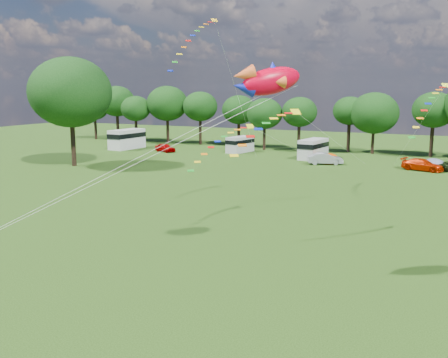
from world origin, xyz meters
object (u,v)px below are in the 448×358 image
at_px(campervan_c, 313,148).
at_px(car_c, 422,165).
at_px(tent_greyblue, 433,169).
at_px(campervan_a, 127,138).
at_px(fish_kite, 266,81).
at_px(campervan_b, 240,144).
at_px(tent_orange, 329,162).
at_px(big_tree, 70,92).
at_px(car_b, 325,159).
at_px(car_a, 165,148).

bearing_deg(campervan_c, car_c, -98.65).
relative_size(car_c, tent_greyblue, 1.23).
distance_m(campervan_a, fish_kite, 57.53).
height_order(campervan_b, campervan_c, campervan_c).
relative_size(tent_orange, tent_greyblue, 0.89).
height_order(campervan_a, tent_greyblue, campervan_a).
relative_size(big_tree, fish_kite, 3.90).
bearing_deg(campervan_a, car_b, -89.71).
bearing_deg(tent_greyblue, big_tree, -158.06).
xyz_separation_m(campervan_b, campervan_c, (11.81, -2.12, 0.17)).
xyz_separation_m(campervan_a, fish_kite, (38.89, -41.58, 8.27)).
distance_m(big_tree, tent_orange, 33.65).
bearing_deg(tent_greyblue, campervan_c, 170.68).
bearing_deg(campervan_c, tent_greyblue, -91.03).
distance_m(car_c, campervan_b, 26.87).
bearing_deg(fish_kite, big_tree, 103.18).
height_order(campervan_b, tent_greyblue, campervan_b).
bearing_deg(campervan_a, tent_orange, -86.61).
distance_m(car_c, campervan_a, 44.21).
bearing_deg(fish_kite, campervan_c, 60.29).
bearing_deg(car_c, fish_kite, -171.21).
distance_m(car_a, campervan_c, 22.39).
distance_m(big_tree, campervan_c, 32.37).
relative_size(car_b, campervan_a, 0.64).
bearing_deg(tent_greyblue, campervan_b, 170.32).
bearing_deg(campervan_c, campervan_a, 101.11).
bearing_deg(campervan_b, car_b, -102.62).
height_order(campervan_b, tent_orange, campervan_b).
relative_size(car_b, campervan_c, 0.72).
bearing_deg(car_a, big_tree, -168.37).
xyz_separation_m(big_tree, car_a, (2.93, 16.58, -8.38)).
bearing_deg(tent_orange, campervan_a, 177.94).
xyz_separation_m(car_a, campervan_b, (10.45, 4.40, 0.63)).
height_order(car_b, campervan_b, campervan_b).
bearing_deg(car_c, campervan_c, 89.53).
height_order(car_a, tent_orange, car_a).
distance_m(campervan_a, tent_orange, 32.80).
bearing_deg(big_tree, campervan_b, 57.47).
bearing_deg(tent_orange, car_b, -95.07).
relative_size(car_b, tent_orange, 1.25).
bearing_deg(car_a, campervan_a, 105.54).
distance_m(car_a, campervan_a, 7.69).
bearing_deg(campervan_a, tent_greyblue, -85.87).
bearing_deg(tent_greyblue, car_a, 179.64).
relative_size(big_tree, car_b, 3.20).
relative_size(car_a, campervan_b, 0.74).
xyz_separation_m(car_a, tent_greyblue, (37.63, -0.24, -0.61)).
height_order(big_tree, campervan_b, big_tree).
bearing_deg(fish_kite, tent_greyblue, 39.55).
xyz_separation_m(car_a, tent_orange, (25.15, -0.37, -0.61)).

